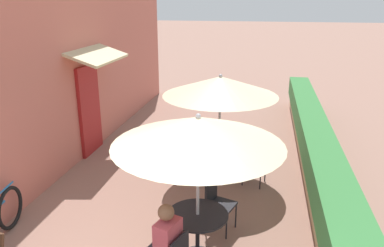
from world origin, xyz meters
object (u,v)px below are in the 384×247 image
cafe_chair_near_right (217,200)px  patio_umbrella_mid (220,86)px  cafe_chair_mid_right (256,158)px  coffee_cup_mid (218,141)px  patio_umbrella_near (198,131)px  cafe_chair_mid_left (184,148)px  patio_table_mid (219,152)px  seated_patron_near_left (164,244)px  patio_table_near (198,225)px

cafe_chair_near_right → patio_umbrella_mid: (-0.22, 1.88, 1.41)m
cafe_chair_near_right → cafe_chair_mid_right: (0.55, 1.76, 0.00)m
cafe_chair_mid_right → coffee_cup_mid: (-0.79, 0.22, 0.24)m
patio_umbrella_near → cafe_chair_mid_left: bearing=106.3°
patio_umbrella_near → cafe_chair_mid_left: 3.20m
patio_table_mid → cafe_chair_mid_right: size_ratio=0.99×
seated_patron_near_left → patio_table_mid: seated_patron_near_left is taller
cafe_chair_mid_right → cafe_chair_near_right: bearing=87.2°
coffee_cup_mid → patio_umbrella_near: bearing=-88.6°
patio_umbrella_near → cafe_chair_near_right: 1.61m
cafe_chair_mid_left → cafe_chair_mid_right: 1.55m
patio_table_mid → cafe_chair_mid_right: bearing=-8.8°
patio_umbrella_near → cafe_chair_mid_right: size_ratio=2.60×
patio_table_near → patio_umbrella_near: 1.39m
cafe_chair_mid_left → coffee_cup_mid: bearing=13.4°
patio_umbrella_mid → cafe_chair_mid_left: patio_umbrella_mid is taller
patio_umbrella_mid → coffee_cup_mid: (-0.02, 0.10, -1.18)m
cafe_chair_mid_left → patio_table_mid: bearing=5.7°
coffee_cup_mid → patio_table_mid: bearing=-76.8°
cafe_chair_mid_right → seated_patron_near_left: bearing=87.2°
patio_umbrella_mid → coffee_cup_mid: 1.18m
patio_table_mid → patio_umbrella_mid: patio_umbrella_mid is taller
patio_umbrella_near → coffee_cup_mid: 2.98m
patio_table_mid → patio_umbrella_near: bearing=-89.1°
patio_umbrella_mid → cafe_chair_mid_right: patio_umbrella_mid is taller
patio_umbrella_mid → cafe_chair_mid_right: (0.76, -0.12, -1.41)m
patio_table_near → patio_umbrella_mid: bearing=90.9°
cafe_chair_mid_left → cafe_chair_mid_right: size_ratio=1.00×
patio_table_near → patio_umbrella_mid: 2.98m
seated_patron_near_left → cafe_chair_near_right: seated_patron_near_left is taller
coffee_cup_mid → cafe_chair_mid_left: bearing=178.9°
cafe_chair_near_right → cafe_chair_mid_left: bearing=-135.0°
patio_umbrella_mid → cafe_chair_near_right: bearing=-83.4°
seated_patron_near_left → coffee_cup_mid: 3.46m
patio_table_mid → cafe_chair_mid_right: cafe_chair_mid_right is taller
coffee_cup_mid → patio_umbrella_mid: bearing=-76.8°
seated_patron_near_left → cafe_chair_near_right: 1.55m
patio_table_near → patio_umbrella_near: size_ratio=0.38×
patio_table_mid → cafe_chair_mid_left: bearing=171.2°
patio_table_near → coffee_cup_mid: 2.75m
seated_patron_near_left → cafe_chair_mid_left: size_ratio=1.44×
cafe_chair_mid_right → patio_table_mid: bearing=5.7°
patio_umbrella_near → cafe_chair_mid_left: (-0.81, 2.75, -1.41)m
patio_table_near → cafe_chair_mid_left: cafe_chair_mid_left is taller
cafe_chair_near_right → coffee_cup_mid: (-0.24, 1.98, 0.24)m
seated_patron_near_left → patio_umbrella_near: bearing=-2.6°
cafe_chair_near_right → cafe_chair_mid_right: 1.84m
seated_patron_near_left → patio_umbrella_mid: size_ratio=0.55×
patio_table_near → cafe_chair_near_right: size_ratio=0.99×
patio_umbrella_near → cafe_chair_near_right: size_ratio=2.60×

